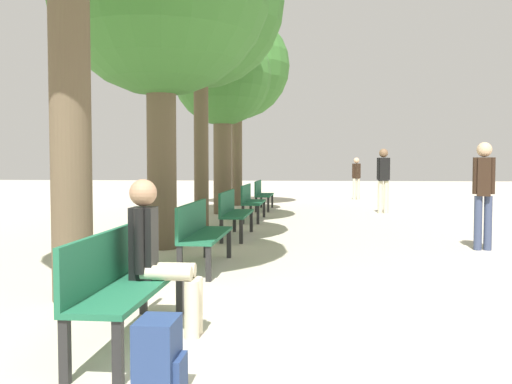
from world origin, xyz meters
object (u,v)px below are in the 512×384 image
(bench_row_3, at_px, (251,199))
(tree_row_2, at_px, (201,5))
(pedestrian_near, at_px, (383,176))
(bench_row_0, at_px, (122,277))
(person_seated, at_px, (158,252))
(tree_row_3, at_px, (222,79))
(tree_row_4, at_px, (237,67))
(bench_row_2, at_px, (233,210))
(backpack, at_px, (159,362))
(bench_row_4, at_px, (262,192))
(bench_row_1, at_px, (200,229))
(pedestrian_far, at_px, (484,189))
(pedestrian_mid, at_px, (356,176))

(bench_row_3, distance_m, tree_row_2, 4.48)
(tree_row_2, height_order, pedestrian_near, tree_row_2)
(bench_row_0, relative_size, person_seated, 1.41)
(pedestrian_near, bearing_deg, tree_row_3, -173.28)
(bench_row_3, relative_size, tree_row_4, 0.28)
(bench_row_2, relative_size, tree_row_4, 0.28)
(backpack, bearing_deg, pedestrian_near, 77.41)
(bench_row_3, distance_m, bench_row_4, 3.07)
(bench_row_1, xyz_separation_m, pedestrian_near, (3.35, 8.35, 0.49))
(pedestrian_near, relative_size, pedestrian_far, 1.04)
(bench_row_2, xyz_separation_m, bench_row_4, (0.00, 6.13, 0.00))
(tree_row_3, relative_size, tree_row_4, 0.82)
(bench_row_4, relative_size, pedestrian_near, 0.99)
(pedestrian_near, bearing_deg, backpack, -102.59)
(bench_row_1, relative_size, backpack, 3.56)
(bench_row_2, distance_m, pedestrian_mid, 11.44)
(bench_row_2, height_order, backpack, bench_row_2)
(tree_row_4, bearing_deg, bench_row_1, -85.09)
(bench_row_1, height_order, tree_row_3, tree_row_3)
(bench_row_3, relative_size, bench_row_4, 1.00)
(bench_row_3, xyz_separation_m, tree_row_2, (-0.93, -1.26, 4.20))
(pedestrian_mid, bearing_deg, tree_row_2, -113.56)
(bench_row_2, relative_size, bench_row_4, 1.00)
(bench_row_4, xyz_separation_m, pedestrian_far, (4.07, -7.29, 0.46))
(pedestrian_near, bearing_deg, pedestrian_mid, 92.63)
(bench_row_1, height_order, tree_row_2, tree_row_2)
(bench_row_2, height_order, tree_row_4, tree_row_4)
(bench_row_1, bearing_deg, tree_row_4, 94.91)
(bench_row_0, bearing_deg, pedestrian_far, 50.70)
(bench_row_3, relative_size, backpack, 3.56)
(backpack, bearing_deg, pedestrian_far, 59.80)
(bench_row_4, relative_size, backpack, 3.56)
(bench_row_0, height_order, tree_row_2, tree_row_2)
(bench_row_4, distance_m, tree_row_4, 4.30)
(bench_row_1, xyz_separation_m, person_seated, (0.22, -2.85, 0.16))
(bench_row_2, relative_size, tree_row_2, 0.27)
(bench_row_2, height_order, tree_row_3, tree_row_3)
(bench_row_0, bearing_deg, tree_row_4, 93.83)
(tree_row_2, distance_m, tree_row_3, 3.18)
(bench_row_0, xyz_separation_m, bench_row_3, (0.00, 9.20, 0.00))
(tree_row_3, bearing_deg, bench_row_2, -78.99)
(bench_row_4, relative_size, tree_row_2, 0.27)
(bench_row_3, height_order, pedestrian_far, pedestrian_far)
(tree_row_3, height_order, pedestrian_mid, tree_row_3)
(tree_row_3, relative_size, person_seated, 4.04)
(bench_row_0, height_order, pedestrian_near, pedestrian_near)
(bench_row_4, bearing_deg, pedestrian_mid, 57.68)
(bench_row_1, xyz_separation_m, bench_row_4, (0.00, 9.20, 0.00))
(tree_row_3, bearing_deg, pedestrian_mid, 57.22)
(bench_row_2, bearing_deg, tree_row_4, 96.83)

